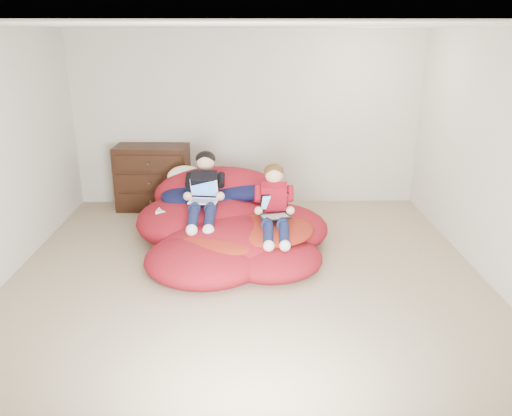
{
  "coord_description": "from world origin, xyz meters",
  "views": [
    {
      "loc": [
        0.03,
        -4.73,
        2.45
      ],
      "look_at": [
        0.1,
        0.21,
        0.7
      ],
      "focal_mm": 35.0,
      "sensor_mm": 36.0,
      "label": 1
    }
  ],
  "objects_px": {
    "dresser": "(153,177)",
    "beanbag_pile": "(228,226)",
    "older_boy": "(204,189)",
    "laptop_black": "(274,210)",
    "laptop_white": "(204,195)",
    "younger_boy": "(275,203)"
  },
  "relations": [
    {
      "from": "dresser",
      "to": "beanbag_pile",
      "type": "relative_size",
      "value": 0.44
    },
    {
      "from": "dresser",
      "to": "older_boy",
      "type": "xyz_separation_m",
      "value": [
        0.85,
        -1.27,
        0.22
      ]
    },
    {
      "from": "laptop_black",
      "to": "laptop_white",
      "type": "bearing_deg",
      "value": 157.4
    },
    {
      "from": "beanbag_pile",
      "to": "laptop_white",
      "type": "height_order",
      "value": "laptop_white"
    },
    {
      "from": "older_boy",
      "to": "laptop_black",
      "type": "distance_m",
      "value": 0.93
    },
    {
      "from": "beanbag_pile",
      "to": "laptop_black",
      "type": "bearing_deg",
      "value": -31.22
    },
    {
      "from": "younger_boy",
      "to": "laptop_black",
      "type": "relative_size",
      "value": 2.31
    },
    {
      "from": "beanbag_pile",
      "to": "laptop_black",
      "type": "xyz_separation_m",
      "value": [
        0.54,
        -0.33,
        0.32
      ]
    },
    {
      "from": "beanbag_pile",
      "to": "younger_boy",
      "type": "distance_m",
      "value": 0.74
    },
    {
      "from": "older_boy",
      "to": "younger_boy",
      "type": "xyz_separation_m",
      "value": [
        0.82,
        -0.42,
        -0.04
      ]
    },
    {
      "from": "dresser",
      "to": "older_boy",
      "type": "distance_m",
      "value": 1.54
    },
    {
      "from": "laptop_black",
      "to": "dresser",
      "type": "bearing_deg",
      "value": 134.54
    },
    {
      "from": "laptop_white",
      "to": "laptop_black",
      "type": "bearing_deg",
      "value": -22.6
    },
    {
      "from": "older_boy",
      "to": "laptop_black",
      "type": "xyz_separation_m",
      "value": [
        0.82,
        -0.43,
        -0.12
      ]
    },
    {
      "from": "dresser",
      "to": "beanbag_pile",
      "type": "height_order",
      "value": "dresser"
    },
    {
      "from": "laptop_white",
      "to": "laptop_black",
      "type": "height_order",
      "value": "laptop_white"
    },
    {
      "from": "beanbag_pile",
      "to": "younger_boy",
      "type": "height_order",
      "value": "younger_boy"
    },
    {
      "from": "younger_boy",
      "to": "laptop_white",
      "type": "height_order",
      "value": "younger_boy"
    },
    {
      "from": "younger_boy",
      "to": "dresser",
      "type": "bearing_deg",
      "value": 134.73
    },
    {
      "from": "older_boy",
      "to": "beanbag_pile",
      "type": "bearing_deg",
      "value": -20.39
    },
    {
      "from": "beanbag_pile",
      "to": "laptop_black",
      "type": "distance_m",
      "value": 0.7
    },
    {
      "from": "beanbag_pile",
      "to": "laptop_white",
      "type": "distance_m",
      "value": 0.48
    }
  ]
}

